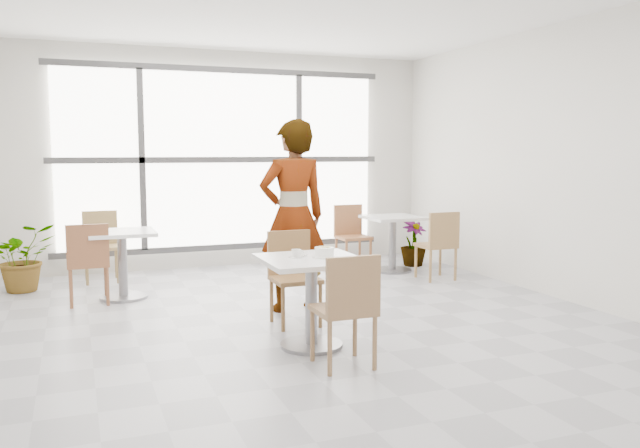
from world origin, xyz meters
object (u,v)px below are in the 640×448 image
object	(u,v)px
chair_near	(347,303)
bg_table_right	(393,236)
bg_chair_left_far	(101,241)
person	(293,216)
bg_chair_right_near	(439,241)
chair_far	(293,271)
coffee_cup	(297,254)
bg_chair_left_near	(88,258)
bg_table_left	(122,255)
bg_chair_right_far	(351,232)
plant_right	(413,243)
main_table	(311,285)
plant_left	(23,257)
oatmeal_bowl	(324,252)

from	to	relation	value
chair_near	bg_table_right	world-z (taller)	chair_near
bg_table_right	bg_chair_left_far	size ratio (longest dim) A/B	0.86
person	bg_chair_right_near	distance (m)	2.37
chair_far	bg_chair_left_far	bearing A→B (deg)	120.17
person	chair_far	bearing A→B (deg)	67.91
coffee_cup	bg_chair_left_near	distance (m)	2.68
chair_near	bg_table_left	size ratio (longest dim) A/B	1.16
bg_chair_right_far	plant_right	distance (m)	0.91
main_table	bg_chair_right_near	bearing A→B (deg)	39.41
coffee_cup	plant_left	world-z (taller)	coffee_cup
person	bg_table_right	bearing A→B (deg)	-144.50
coffee_cup	chair_far	bearing A→B (deg)	74.14
main_table	plant_left	xyz separation A→B (m)	(-2.38, 3.21, -0.13)
oatmeal_bowl	coffee_cup	world-z (taller)	oatmeal_bowl
coffee_cup	bg_chair_right_near	distance (m)	3.24
chair_near	person	size ratio (longest dim) A/B	0.45
main_table	plant_right	xyz separation A→B (m)	(2.66, 3.04, -0.20)
chair_near	oatmeal_bowl	distance (m)	0.67
person	bg_chair_right_far	distance (m)	2.58
chair_far	person	world-z (taller)	person
bg_chair_left_far	bg_chair_right_near	distance (m)	4.24
chair_far	oatmeal_bowl	world-z (taller)	chair_far
main_table	bg_chair_right_far	xyz separation A→B (m)	(1.79, 3.26, -0.02)
chair_near	person	xyz separation A→B (m)	(0.20, 1.85, 0.47)
person	bg_table_left	xyz separation A→B (m)	(-1.59, 1.16, -0.48)
person	plant_right	distance (m)	3.07
main_table	bg_chair_left_near	size ratio (longest dim) A/B	0.92
bg_chair_right_near	plant_left	world-z (taller)	bg_chair_right_near
chair_near	bg_chair_right_near	size ratio (longest dim) A/B	1.00
coffee_cup	main_table	bearing A→B (deg)	-28.47
chair_near	bg_chair_right_near	world-z (taller)	same
bg_chair_left_near	plant_left	size ratio (longest dim) A/B	1.10
coffee_cup	bg_table_right	size ratio (longest dim) A/B	0.21
chair_near	bg_chair_left_near	distance (m)	3.31
person	bg_chair_left_far	world-z (taller)	person
chair_near	bg_chair_right_near	xyz separation A→B (m)	(2.39, 2.63, 0.00)
bg_chair_left_near	main_table	bearing A→B (deg)	127.43
person	bg_chair_right_near	world-z (taller)	person
bg_chair_right_far	oatmeal_bowl	bearing A→B (deg)	-117.22
chair_near	main_table	bearing A→B (deg)	-84.36
oatmeal_bowl	bg_table_right	xyz separation A→B (m)	(2.08, 2.78, -0.31)
coffee_cup	bg_chair_right_far	xyz separation A→B (m)	(1.90, 3.20, -0.28)
chair_far	bg_table_right	distance (m)	2.89
bg_chair_right_near	plant_right	xyz separation A→B (m)	(0.21, 1.03, -0.18)
bg_table_left	chair_far	bearing A→B (deg)	-48.90
coffee_cup	bg_table_left	size ratio (longest dim) A/B	0.21
chair_far	bg_chair_left_near	bearing A→B (deg)	141.27
bg_table_right	plant_left	distance (m)	4.59
chair_near	chair_far	size ratio (longest dim) A/B	1.00
bg_chair_left_near	person	bearing A→B (deg)	153.72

